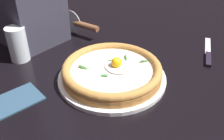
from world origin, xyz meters
TOP-DOWN VIEW (x-y plane):
  - ground_plane at (0.00, 0.00)m, footprint 2.40×2.40m
  - pizza_plate at (-0.04, 0.03)m, footprint 0.31×0.31m
  - pizza at (-0.04, 0.03)m, footprint 0.28×0.28m
  - pizza_cutter at (-0.32, 0.14)m, footprint 0.17×0.05m
  - table_knife at (0.08, 0.35)m, footprint 0.12×0.19m
  - drinking_glass at (-0.32, -0.11)m, footprint 0.06×0.06m
  - folded_napkin at (-0.14, -0.22)m, footprint 0.09×0.14m

SIDE VIEW (x-z plane):
  - ground_plane at x=0.00m, z-range -0.03..0.00m
  - table_knife at x=0.08m, z-range 0.00..0.01m
  - folded_napkin at x=-0.14m, z-range 0.00..0.01m
  - pizza_plate at x=-0.04m, z-range 0.00..0.01m
  - pizza at x=-0.04m, z-range 0.00..0.06m
  - pizza_cutter at x=-0.32m, z-range 0.00..0.09m
  - drinking_glass at x=-0.32m, z-range -0.01..0.10m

